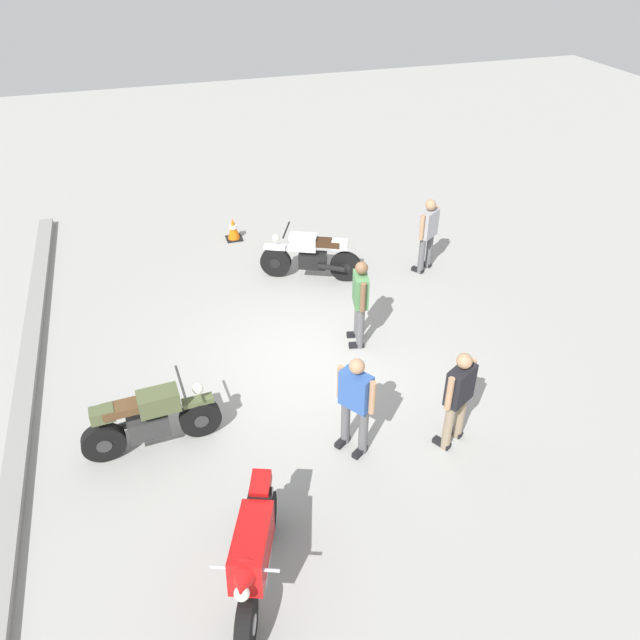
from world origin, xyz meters
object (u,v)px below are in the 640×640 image
person_in_green_shirt (360,298)px  person_in_black_shirt (458,395)px  motorcycle_silver_cruiser (311,256)px  motorcycle_olive_vintage (150,420)px  motorcycle_red_sportbike (254,551)px  person_in_gray_shirt (428,232)px  person_in_blue_shirt (355,400)px  traffic_cone (233,229)px

person_in_green_shirt → person_in_black_shirt: 2.72m
motorcycle_silver_cruiser → motorcycle_olive_vintage: size_ratio=1.00×
motorcycle_red_sportbike → person_in_green_shirt: bearing=166.9°
motorcycle_red_sportbike → person_in_gray_shirt: person_in_gray_shirt is taller
motorcycle_olive_vintage → person_in_green_shirt: 3.98m
person_in_gray_shirt → motorcycle_olive_vintage: bearing=86.6°
motorcycle_red_sportbike → person_in_blue_shirt: size_ratio=1.19×
person_in_gray_shirt → traffic_cone: bearing=20.0°
motorcycle_olive_vintage → person_in_black_shirt: person_in_black_shirt is taller
person_in_gray_shirt → motorcycle_silver_cruiser: bearing=47.0°
motorcycle_silver_cruiser → motorcycle_red_sportbike: motorcycle_red_sportbike is taller
motorcycle_olive_vintage → traffic_cone: motorcycle_olive_vintage is taller
motorcycle_silver_cruiser → person_in_blue_shirt: person_in_blue_shirt is taller
person_in_green_shirt → person_in_blue_shirt: bearing=80.7°
motorcycle_olive_vintage → traffic_cone: (6.10, -2.31, -0.23)m
motorcycle_silver_cruiser → person_in_gray_shirt: bearing=-164.3°
motorcycle_red_sportbike → person_in_green_shirt: person_in_green_shirt is taller
motorcycle_silver_cruiser → traffic_cone: size_ratio=3.67×
traffic_cone → person_in_black_shirt: bearing=-166.2°
motorcycle_red_sportbike → person_in_black_shirt: (1.34, -3.17, 0.30)m
person_in_gray_shirt → person_in_blue_shirt: person_in_gray_shirt is taller
motorcycle_silver_cruiser → person_in_green_shirt: person_in_green_shirt is taller
person_in_blue_shirt → person_in_green_shirt: 2.54m
person_in_blue_shirt → person_in_green_shirt: (2.36, -0.95, 0.02)m
person_in_black_shirt → motorcycle_olive_vintage: bearing=44.0°
motorcycle_silver_cruiser → person_in_black_shirt: 5.12m
motorcycle_red_sportbike → traffic_cone: bearing=-167.9°
traffic_cone → motorcycle_silver_cruiser: bearing=-151.9°
person_in_green_shirt → motorcycle_red_sportbike: bearing=68.4°
person_in_black_shirt → traffic_cone: person_in_black_shirt is taller
motorcycle_silver_cruiser → motorcycle_red_sportbike: bearing=93.0°
motorcycle_silver_cruiser → person_in_gray_shirt: 2.45m
motorcycle_olive_vintage → person_in_green_shirt: size_ratio=1.21×
person_in_blue_shirt → motorcycle_red_sportbike: bearing=9.6°
motorcycle_silver_cruiser → motorcycle_olive_vintage: 5.22m
motorcycle_red_sportbike → motorcycle_olive_vintage: (2.55, 0.94, -0.11)m
person_in_green_shirt → person_in_black_shirt: person_in_green_shirt is taller
person_in_gray_shirt → person_in_green_shirt: 3.00m
motorcycle_red_sportbike → person_in_blue_shirt: person_in_blue_shirt is taller
person_in_green_shirt → traffic_cone: (4.62, 1.36, -0.65)m
motorcycle_red_sportbike → motorcycle_silver_cruiser: bearing=179.3°
motorcycle_red_sportbike → traffic_cone: 8.76m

